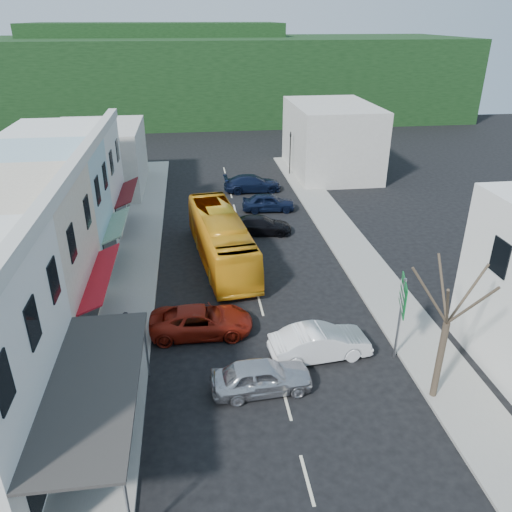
# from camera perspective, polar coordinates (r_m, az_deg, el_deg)

# --- Properties ---
(ground) EXTENTS (120.00, 120.00, 0.00)m
(ground) POSITION_cam_1_polar(r_m,az_deg,el_deg) (25.40, 1.80, -10.36)
(ground) COLOR black
(ground) RESTS_ON ground
(sidewalk_left) EXTENTS (3.00, 52.00, 0.15)m
(sidewalk_left) POSITION_cam_1_polar(r_m,az_deg,el_deg) (33.94, -13.56, -1.04)
(sidewalk_left) COLOR gray
(sidewalk_left) RESTS_ON ground
(sidewalk_right) EXTENTS (3.00, 52.00, 0.15)m
(sidewalk_right) POSITION_cam_1_polar(r_m,az_deg,el_deg) (35.43, 11.25, 0.38)
(sidewalk_right) COLOR gray
(sidewalk_right) RESTS_ON ground
(shopfront_row) EXTENTS (8.25, 30.00, 8.00)m
(shopfront_row) POSITION_cam_1_polar(r_m,az_deg,el_deg) (28.96, -25.04, 0.95)
(shopfront_row) COLOR silver
(shopfront_row) RESTS_ON ground
(distant_block_left) EXTENTS (8.00, 10.00, 6.00)m
(distant_block_left) POSITION_cam_1_polar(r_m,az_deg,el_deg) (49.47, -17.52, 10.58)
(distant_block_left) COLOR #B7B2A8
(distant_block_left) RESTS_ON ground
(distant_block_right) EXTENTS (8.00, 12.00, 7.00)m
(distant_block_right) POSITION_cam_1_polar(r_m,az_deg,el_deg) (53.51, 8.57, 13.10)
(distant_block_right) COLOR #B7B2A8
(distant_block_right) RESTS_ON ground
(hillside) EXTENTS (80.00, 26.00, 14.00)m
(hillside) POSITION_cam_1_polar(r_m,az_deg,el_deg) (85.74, -6.53, 20.09)
(hillside) COLOR black
(hillside) RESTS_ON ground
(bus) EXTENTS (3.91, 11.82, 3.10)m
(bus) POSITION_cam_1_polar(r_m,az_deg,el_deg) (33.21, -4.02, 1.86)
(bus) COLOR #F4A91A
(bus) RESTS_ON ground
(car_silver) EXTENTS (4.51, 2.08, 1.40)m
(car_silver) POSITION_cam_1_polar(r_m,az_deg,el_deg) (22.44, 0.64, -13.72)
(car_silver) COLOR silver
(car_silver) RESTS_ON ground
(car_white) EXTENTS (4.56, 2.25, 1.40)m
(car_white) POSITION_cam_1_polar(r_m,az_deg,el_deg) (24.56, 7.32, -10.00)
(car_white) COLOR silver
(car_white) RESTS_ON ground
(car_red) EXTENTS (4.64, 2.00, 1.40)m
(car_red) POSITION_cam_1_polar(r_m,az_deg,el_deg) (26.17, -6.25, -7.45)
(car_red) COLOR maroon
(car_red) RESTS_ON ground
(car_black_near) EXTENTS (4.70, 2.41, 1.40)m
(car_black_near) POSITION_cam_1_polar(r_m,az_deg,el_deg) (37.82, 0.52, 3.60)
(car_black_near) COLOR black
(car_black_near) RESTS_ON ground
(car_navy_mid) EXTENTS (4.51, 2.09, 1.40)m
(car_navy_mid) POSITION_cam_1_polar(r_m,az_deg,el_deg) (42.40, 1.44, 6.09)
(car_navy_mid) COLOR black
(car_navy_mid) RESTS_ON ground
(car_navy_far) EXTENTS (4.54, 1.95, 1.40)m
(car_navy_far) POSITION_cam_1_polar(r_m,az_deg,el_deg) (47.35, -0.41, 8.22)
(car_navy_far) COLOR black
(car_navy_far) RESTS_ON ground
(pedestrian_left) EXTENTS (0.57, 0.70, 1.70)m
(pedestrian_left) POSITION_cam_1_polar(r_m,az_deg,el_deg) (26.08, -14.45, -7.54)
(pedestrian_left) COLOR black
(pedestrian_left) RESTS_ON sidewalk_left
(direction_sign) EXTENTS (1.29, 2.06, 4.31)m
(direction_sign) POSITION_cam_1_polar(r_m,az_deg,el_deg) (24.48, 16.09, -6.95)
(direction_sign) COLOR #095E22
(direction_sign) RESTS_ON ground
(street_tree) EXTENTS (2.51, 2.51, 7.67)m
(street_tree) POSITION_cam_1_polar(r_m,az_deg,el_deg) (21.61, 20.97, -7.17)
(street_tree) COLOR #382D23
(street_tree) RESTS_ON ground
(traffic_signal) EXTENTS (0.63, 0.98, 4.46)m
(traffic_signal) POSITION_cam_1_polar(r_m,az_deg,el_deg) (52.20, 3.91, 11.57)
(traffic_signal) COLOR black
(traffic_signal) RESTS_ON ground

